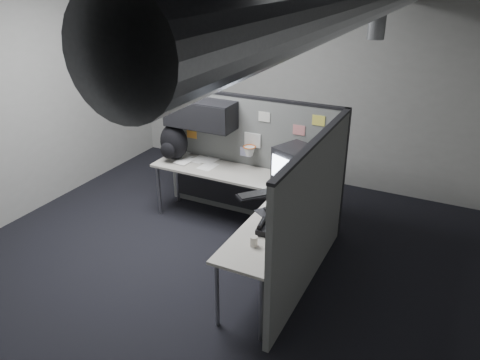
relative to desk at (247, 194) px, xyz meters
The scene contains 12 objects.
room 1.69m from the desk, 59.55° to the right, with size 5.62×5.62×3.22m.
partition_back 0.77m from the desk, 126.93° to the left, with size 2.44×0.42×1.63m.
partition_right 1.09m from the desk, 26.97° to the right, with size 0.07×2.23×1.63m.
desk is the anchor object (origin of this frame).
monitor 0.67m from the desk, 25.78° to the left, with size 0.55×0.55×0.47m.
keyboard 0.34m from the desk, 39.67° to the right, with size 0.46×0.48×0.04m.
mouse 0.69m from the desk, 44.86° to the right, with size 0.30×0.32×0.05m.
phone 1.08m from the desk, 53.26° to the right, with size 0.24×0.26×0.11m.
bottles 1.47m from the desk, 53.75° to the right, with size 0.14×0.18×0.08m.
cup 1.31m from the desk, 61.54° to the right, with size 0.07×0.07×0.10m, color beige.
papers 1.04m from the desk, 158.27° to the left, with size 0.73×0.47×0.02m.
backpack 1.30m from the desk, 166.19° to the left, with size 0.45×0.44×0.48m.
Camera 1 is at (2.28, -3.75, 3.08)m, focal length 35.00 mm.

